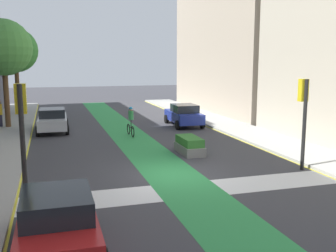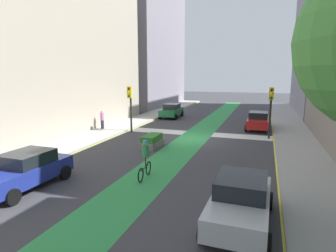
{
  "view_description": "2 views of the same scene",
  "coord_description": "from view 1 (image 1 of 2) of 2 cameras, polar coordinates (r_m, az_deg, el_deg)",
  "views": [
    {
      "loc": [
        -4.72,
        -14.96,
        4.62
      ],
      "look_at": [
        0.91,
        3.77,
        1.41
      ],
      "focal_mm": 42.14,
      "sensor_mm": 36.0,
      "label": 1
    },
    {
      "loc": [
        -5.2,
        21.14,
        4.9
      ],
      "look_at": [
        0.61,
        3.98,
        1.64
      ],
      "focal_mm": 30.76,
      "sensor_mm": 36.0,
      "label": 2
    }
  ],
  "objects": [
    {
      "name": "traffic_signal_near_left",
      "position": [
        13.29,
        -20.41,
        0.72
      ],
      "size": [
        0.35,
        0.52,
        3.93
      ],
      "color": "black",
      "rests_on": "ground_plane"
    },
    {
      "name": "curb_stripe_left",
      "position": [
        15.71,
        -20.86,
        -8.4
      ],
      "size": [
        0.16,
        60.0,
        0.01
      ],
      "primitive_type": "cube",
      "color": "yellow",
      "rests_on": "ground_plane"
    },
    {
      "name": "crosswalk_band",
      "position": [
        14.55,
        3.15,
        -9.2
      ],
      "size": [
        12.0,
        1.8,
        0.01
      ],
      "primitive_type": "cube",
      "color": "silver",
      "rests_on": "ground_plane"
    },
    {
      "name": "curb_stripe_right",
      "position": [
        18.98,
        18.38,
        -5.24
      ],
      "size": [
        0.16,
        60.0,
        0.01
      ],
      "primitive_type": "cube",
      "color": "yellow",
      "rests_on": "ground_plane"
    },
    {
      "name": "street_tree_far",
      "position": [
        36.7,
        -21.23,
        10.15
      ],
      "size": [
        3.79,
        3.79,
        7.33
      ],
      "color": "brown",
      "rests_on": "sidewalk_left"
    },
    {
      "name": "bike_lane_paint",
      "position": [
        16.34,
        0.62,
        -7.09
      ],
      "size": [
        2.4,
        60.0,
        0.01
      ],
      "primitive_type": "cube",
      "color": "#2D8C47",
      "rests_on": "ground_plane"
    },
    {
      "name": "sidewalk_right",
      "position": [
        19.85,
        21.95,
        -4.61
      ],
      "size": [
        3.0,
        60.0,
        0.15
      ],
      "primitive_type": "cube",
      "color": "#9E9E99",
      "rests_on": "ground_plane"
    },
    {
      "name": "ground_plane",
      "position": [
        16.36,
        0.75,
        -7.09
      ],
      "size": [
        120.0,
        120.0,
        0.0
      ],
      "primitive_type": "plane",
      "color": "#38383D"
    },
    {
      "name": "car_blue_right_far",
      "position": [
        28.56,
        2.31,
        1.63
      ],
      "size": [
        2.11,
        4.25,
        1.57
      ],
      "color": "navy",
      "rests_on": "ground_plane"
    },
    {
      "name": "pedestrian_sidewalk_left_a",
      "position": [
        29.64,
        -23.14,
        1.71
      ],
      "size": [
        0.34,
        0.34,
        1.81
      ],
      "color": "#262638",
      "rests_on": "sidewalk_left"
    },
    {
      "name": "street_tree_near",
      "position": [
        29.19,
        -22.73,
        10.39
      ],
      "size": [
        3.82,
        3.82,
        7.32
      ],
      "color": "brown",
      "rests_on": "sidewalk_left"
    },
    {
      "name": "car_silver_left_far",
      "position": [
        27.18,
        -16.35,
        0.86
      ],
      "size": [
        2.12,
        4.25,
        1.57
      ],
      "color": "#B2B7BF",
      "rests_on": "ground_plane"
    },
    {
      "name": "traffic_signal_near_right",
      "position": [
        17.68,
        19.01,
        2.72
      ],
      "size": [
        0.35,
        0.52,
        3.9
      ],
      "color": "black",
      "rests_on": "ground_plane"
    },
    {
      "name": "median_planter",
      "position": [
        20.05,
        3.13,
        -2.84
      ],
      "size": [
        1.0,
        2.15,
        0.85
      ],
      "color": "slate",
      "rests_on": "ground_plane"
    },
    {
      "name": "car_red_left_near",
      "position": [
        10.15,
        -15.69,
        -13.15
      ],
      "size": [
        2.03,
        4.21,
        1.57
      ],
      "color": "#A51919",
      "rests_on": "ground_plane"
    },
    {
      "name": "cyclist_in_lane",
      "position": [
        24.72,
        -5.41,
        0.78
      ],
      "size": [
        0.32,
        1.73,
        1.86
      ],
      "color": "black",
      "rests_on": "ground_plane"
    }
  ]
}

